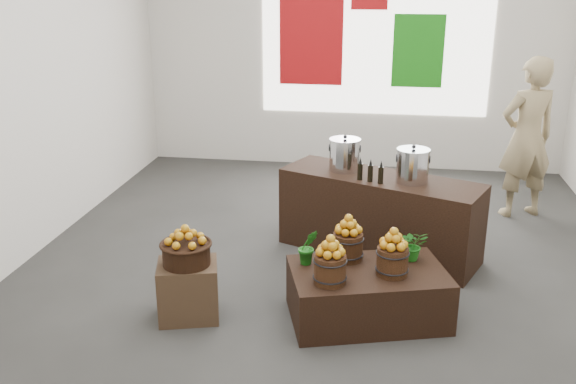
# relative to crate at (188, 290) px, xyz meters

# --- Properties ---
(ground) EXTENTS (7.00, 7.00, 0.00)m
(ground) POSITION_rel_crate_xyz_m (1.06, 1.18, -0.24)
(ground) COLOR #323230
(ground) RESTS_ON ground
(back_wall) EXTENTS (6.00, 0.04, 4.00)m
(back_wall) POSITION_rel_crate_xyz_m (1.06, 4.68, 1.76)
(back_wall) COLOR silver
(back_wall) RESTS_ON ground
(back_opening) EXTENTS (3.20, 0.02, 2.40)m
(back_opening) POSITION_rel_crate_xyz_m (1.36, 4.66, 1.76)
(back_opening) COLOR white
(back_opening) RESTS_ON back_wall
(deco_red_left) EXTENTS (0.90, 0.04, 1.40)m
(deco_red_left) POSITION_rel_crate_xyz_m (0.46, 4.65, 1.66)
(deco_red_left) COLOR #A40C10
(deco_red_left) RESTS_ON back_wall
(deco_green_right) EXTENTS (0.70, 0.04, 1.00)m
(deco_green_right) POSITION_rel_crate_xyz_m (1.96, 4.65, 1.46)
(deco_green_right) COLOR #177712
(deco_green_right) RESTS_ON back_wall
(crate) EXTENTS (0.57, 0.51, 0.49)m
(crate) POSITION_rel_crate_xyz_m (0.00, 0.00, 0.00)
(crate) COLOR #473121
(crate) RESTS_ON ground
(wicker_basket) EXTENTS (0.39, 0.39, 0.18)m
(wicker_basket) POSITION_rel_crate_xyz_m (0.00, 0.00, 0.33)
(wicker_basket) COLOR black
(wicker_basket) RESTS_ON crate
(apples_in_basket) EXTENTS (0.30, 0.30, 0.16)m
(apples_in_basket) POSITION_rel_crate_xyz_m (0.00, 0.00, 0.50)
(apples_in_basket) COLOR #962004
(apples_in_basket) RESTS_ON wicker_basket
(display_table) EXTENTS (1.43, 1.10, 0.44)m
(display_table) POSITION_rel_crate_xyz_m (1.47, 0.21, -0.03)
(display_table) COLOR black
(display_table) RESTS_ON ground
(apple_bucket_front_left) EXTENTS (0.25, 0.25, 0.23)m
(apple_bucket_front_left) POSITION_rel_crate_xyz_m (1.18, -0.06, 0.31)
(apple_bucket_front_left) COLOR #3D1E10
(apple_bucket_front_left) RESTS_ON display_table
(apples_in_bucket_front_left) EXTENTS (0.19, 0.19, 0.17)m
(apples_in_bucket_front_left) POSITION_rel_crate_xyz_m (1.18, -0.06, 0.51)
(apples_in_bucket_front_left) COLOR #962004
(apples_in_bucket_front_left) RESTS_ON apple_bucket_front_left
(apple_bucket_front_right) EXTENTS (0.25, 0.25, 0.23)m
(apple_bucket_front_right) POSITION_rel_crate_xyz_m (1.66, 0.16, 0.31)
(apple_bucket_front_right) COLOR #3D1E10
(apple_bucket_front_right) RESTS_ON display_table
(apples_in_bucket_front_right) EXTENTS (0.19, 0.19, 0.17)m
(apples_in_bucket_front_right) POSITION_rel_crate_xyz_m (1.66, 0.16, 0.51)
(apples_in_bucket_front_right) COLOR #962004
(apples_in_bucket_front_right) RESTS_ON apple_bucket_front_right
(apple_bucket_rear) EXTENTS (0.25, 0.25, 0.23)m
(apple_bucket_rear) POSITION_rel_crate_xyz_m (1.29, 0.40, 0.31)
(apple_bucket_rear) COLOR #3D1E10
(apple_bucket_rear) RESTS_ON display_table
(apples_in_bucket_rear) EXTENTS (0.19, 0.19, 0.17)m
(apples_in_bucket_rear) POSITION_rel_crate_xyz_m (1.29, 0.40, 0.51)
(apples_in_bucket_rear) COLOR #962004
(apples_in_bucket_rear) RESTS_ON apple_bucket_rear
(herb_garnish_right) EXTENTS (0.29, 0.26, 0.27)m
(herb_garnish_right) POSITION_rel_crate_xyz_m (1.83, 0.48, 0.33)
(herb_garnish_right) COLOR #155D13
(herb_garnish_right) RESTS_ON display_table
(herb_garnish_left) EXTENTS (0.21, 0.19, 0.30)m
(herb_garnish_left) POSITION_rel_crate_xyz_m (0.97, 0.26, 0.35)
(herb_garnish_left) COLOR #155D13
(herb_garnish_left) RESTS_ON display_table
(counter) EXTENTS (2.10, 1.38, 0.82)m
(counter) POSITION_rel_crate_xyz_m (1.54, 1.55, 0.17)
(counter) COLOR black
(counter) RESTS_ON ground
(stock_pot_left) EXTENTS (0.31, 0.31, 0.31)m
(stock_pot_left) POSITION_rel_crate_xyz_m (1.16, 1.71, 0.73)
(stock_pot_left) COLOR silver
(stock_pot_left) RESTS_ON counter
(stock_pot_center) EXTENTS (0.31, 0.31, 0.31)m
(stock_pot_center) POSITION_rel_crate_xyz_m (1.83, 1.42, 0.73)
(stock_pot_center) COLOR silver
(stock_pot_center) RESTS_ON counter
(oil_cruets) EXTENTS (0.22, 0.14, 0.23)m
(oil_cruets) POSITION_rel_crate_xyz_m (1.46, 1.37, 0.69)
(oil_cruets) COLOR black
(oil_cruets) RESTS_ON counter
(shopper) EXTENTS (0.80, 0.67, 1.87)m
(shopper) POSITION_rel_crate_xyz_m (3.17, 2.92, 0.69)
(shopper) COLOR #92805A
(shopper) RESTS_ON ground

